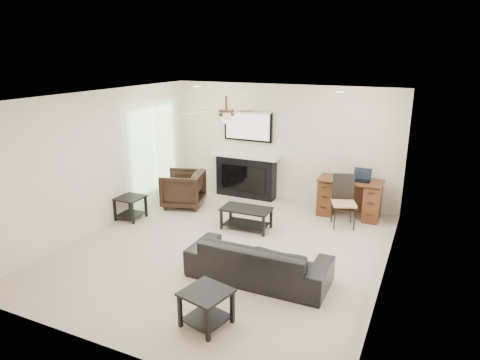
{
  "coord_description": "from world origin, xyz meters",
  "views": [
    {
      "loc": [
        2.94,
        -5.77,
        3.15
      ],
      "look_at": [
        0.05,
        0.49,
        1.07
      ],
      "focal_mm": 32.0,
      "sensor_mm": 36.0,
      "label": 1
    }
  ],
  "objects": [
    {
      "name": "coffee_table",
      "position": [
        -0.02,
        0.92,
        0.2
      ],
      "size": [
        0.92,
        0.53,
        0.4
      ],
      "primitive_type": "cube",
      "rotation": [
        0.0,
        0.0,
        0.04
      ],
      "color": "black",
      "rests_on": "ground"
    },
    {
      "name": "room_shell",
      "position": [
        0.19,
        0.08,
        1.68
      ],
      "size": [
        5.5,
        5.54,
        2.52
      ],
      "color": "#C2AE9C",
      "rests_on": "ground"
    },
    {
      "name": "fireplace_unit",
      "position": [
        -0.78,
        2.58,
        0.95
      ],
      "size": [
        1.52,
        0.34,
        1.91
      ],
      "primitive_type": "cube",
      "color": "black",
      "rests_on": "ground"
    },
    {
      "name": "desk_chair",
      "position": [
        1.57,
        1.79,
        0.48
      ],
      "size": [
        0.55,
        0.56,
        0.97
      ],
      "primitive_type": "cube",
      "rotation": [
        0.0,
        0.0,
        0.36
      ],
      "color": "black",
      "rests_on": "ground"
    },
    {
      "name": "sofa",
      "position": [
        0.88,
        -0.68,
        0.3
      ],
      "size": [
        2.03,
        0.8,
        0.59
      ],
      "primitive_type": "imported",
      "rotation": [
        0.0,
        0.0,
        3.15
      ],
      "color": "black",
      "rests_on": "ground"
    },
    {
      "name": "laptop",
      "position": [
        1.77,
        2.32,
        0.88
      ],
      "size": [
        0.33,
        0.24,
        0.23
      ],
      "primitive_type": "cube",
      "color": "black",
      "rests_on": "desk"
    },
    {
      "name": "end_table_left",
      "position": [
        -2.27,
        0.42,
        0.23
      ],
      "size": [
        0.5,
        0.5,
        0.45
      ],
      "primitive_type": "cube",
      "rotation": [
        0.0,
        0.0,
        0.01
      ],
      "color": "black",
      "rests_on": "ground"
    },
    {
      "name": "armchair",
      "position": [
        -1.72,
        1.47,
        0.37
      ],
      "size": [
        1.01,
        1.0,
        0.75
      ],
      "primitive_type": "imported",
      "rotation": [
        0.0,
        0.0,
        -1.29
      ],
      "color": "black",
      "rests_on": "ground"
    },
    {
      "name": "desk",
      "position": [
        1.57,
        2.34,
        0.38
      ],
      "size": [
        1.22,
        0.56,
        0.76
      ],
      "primitive_type": "cube",
      "color": "#3D1F0F",
      "rests_on": "ground"
    },
    {
      "name": "end_table_near",
      "position": [
        0.73,
        -1.93,
        0.23
      ],
      "size": [
        0.62,
        0.62,
        0.45
      ],
      "primitive_type": "cube",
      "rotation": [
        0.0,
        0.0,
        -0.22
      ],
      "color": "black",
      "rests_on": "ground"
    }
  ]
}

